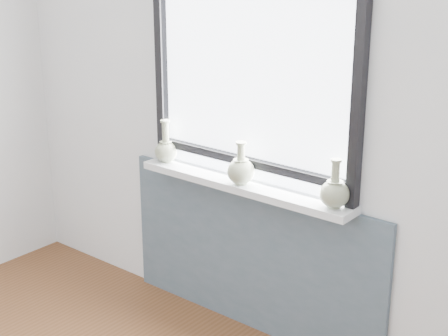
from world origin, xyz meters
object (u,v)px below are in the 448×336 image
Objects in this scene: vase_c at (335,192)px; vase_b at (241,170)px; vase_a at (166,149)px; windowsill at (243,185)px.

vase_b is at bearing -178.04° from vase_c.
vase_b is (0.57, -0.02, 0.00)m from vase_a.
vase_a is (-0.56, -0.00, 0.09)m from windowsill.
windowsill is at bearing 179.09° from vase_c.
windowsill is 0.57m from vase_c.
vase_c is (0.55, 0.02, 0.00)m from vase_b.
vase_a reaches higher than windowsill.
vase_a reaches higher than vase_c.
windowsill is 0.57m from vase_a.
vase_b is at bearing -2.46° from vase_a.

